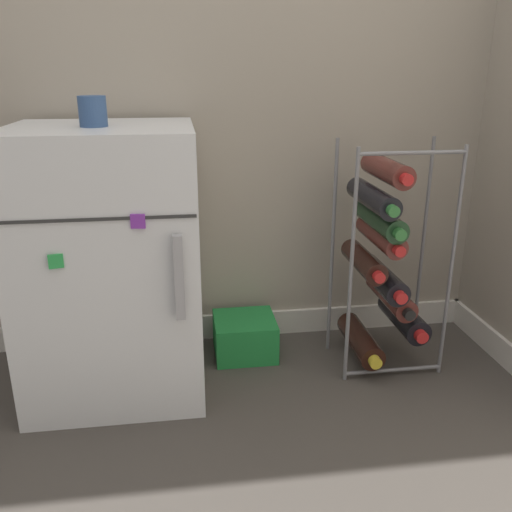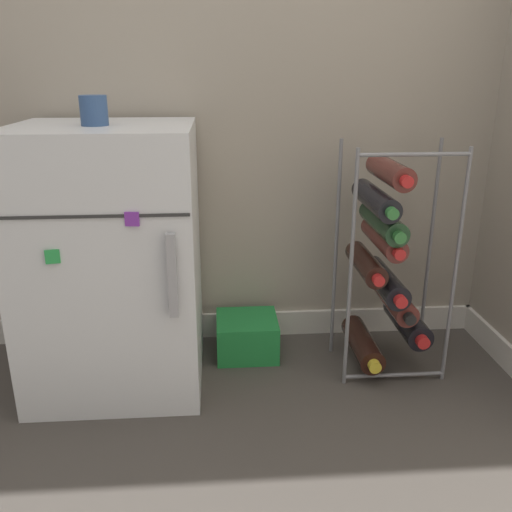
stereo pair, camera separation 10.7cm
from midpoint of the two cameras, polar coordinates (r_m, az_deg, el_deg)
The scene contains 5 objects.
ground_plane at distance 1.50m, azimuth -0.87°, elevation -19.52°, with size 14.00×14.00×0.00m, color #423D38.
mini_fridge at distance 1.66m, azimuth -16.76°, elevation -0.75°, with size 0.50×0.49×0.79m.
wine_rack at distance 1.75m, azimuth 11.32°, elevation -0.74°, with size 0.33×0.33×0.73m.
soda_box at distance 1.89m, azimuth -2.93°, elevation -8.45°, with size 0.21×0.20×0.13m.
fridge_top_cup at distance 1.55m, azimuth -18.79°, elevation 14.22°, with size 0.07×0.07×0.08m.
Camera 1 is at (-0.20, -1.16, 0.94)m, focal length 38.00 mm.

